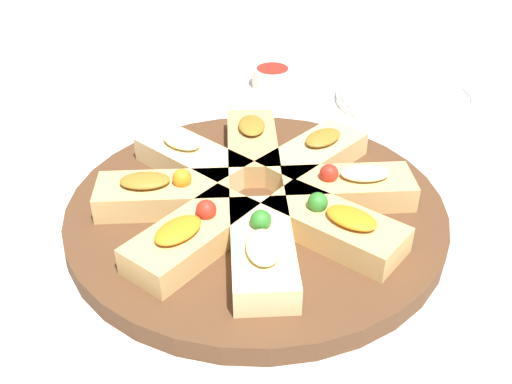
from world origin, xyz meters
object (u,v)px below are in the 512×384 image
serving_board (256,211)px  dipping_bowl (272,76)px  plate_left (30,129)px  plate_right (406,97)px

serving_board → dipping_bowl: bearing=93.8°
plate_left → serving_board: bearing=-24.1°
plate_right → dipping_bowl: bearing=171.5°
dipping_bowl → plate_left: bearing=-146.4°
serving_board → plate_right: bearing=60.5°
plate_left → dipping_bowl: 0.37m
serving_board → dipping_bowl: dipping_bowl is taller
plate_right → serving_board: bearing=-119.5°
serving_board → plate_left: bearing=155.9°
serving_board → dipping_bowl: size_ratio=6.34×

